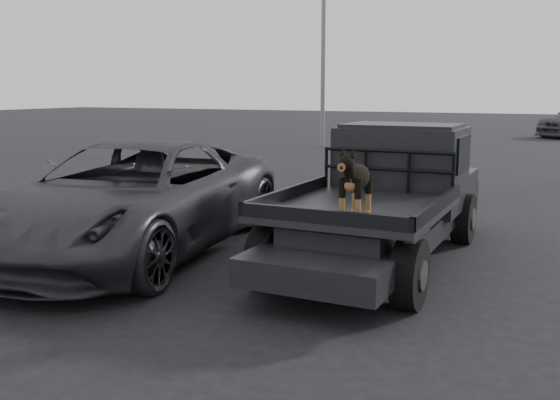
% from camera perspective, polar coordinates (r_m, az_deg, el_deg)
% --- Properties ---
extents(ground, '(120.00, 120.00, 0.00)m').
position_cam_1_polar(ground, '(6.20, 8.25, -11.66)').
color(ground, black).
rests_on(ground, ground).
extents(flatbed_ute, '(2.00, 5.40, 0.92)m').
position_cam_1_polar(flatbed_ute, '(8.49, 9.22, -2.48)').
color(flatbed_ute, black).
rests_on(flatbed_ute, ground).
extents(ute_cab, '(1.72, 1.30, 0.88)m').
position_cam_1_polar(ute_cab, '(9.26, 11.09, 4.13)').
color(ute_cab, black).
rests_on(ute_cab, flatbed_ute).
extents(headache_rack, '(1.80, 0.08, 0.55)m').
position_cam_1_polar(headache_rack, '(8.56, 9.74, 2.59)').
color(headache_rack, black).
rests_on(headache_rack, flatbed_ute).
extents(dog, '(0.32, 0.60, 0.74)m').
position_cam_1_polar(dog, '(6.79, 6.95, 1.57)').
color(dog, black).
rests_on(dog, flatbed_ute).
extents(parked_suv, '(3.38, 5.95, 1.57)m').
position_cam_1_polar(parked_suv, '(9.02, -13.26, 0.20)').
color(parked_suv, '#2E2E33').
rests_on(parked_suv, ground).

